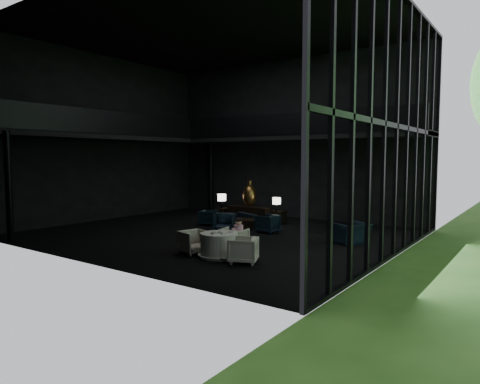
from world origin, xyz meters
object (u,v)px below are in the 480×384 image
Objects in this scene: dining_chair_west at (194,240)px; lounge_armchair_east at (268,222)px; bronze_urn at (250,195)px; coffee_table at (244,224)px; side_table_left at (224,213)px; lounge_armchair_south at (225,221)px; table_lamp_left at (222,198)px; sofa at (252,218)px; dining_table at (219,247)px; window_armchair at (351,229)px; console at (249,214)px; dining_chair_north at (233,238)px; side_table_right at (279,217)px; child at (238,228)px; table_lamp_right at (277,201)px; lounge_armchair_west at (208,217)px; dining_chair_east at (243,248)px.

lounge_armchair_east is at bearing 18.22° from dining_chair_west.
coffee_table is (1.11, -2.03, -1.03)m from bronze_urn.
bronze_urn reaches higher than side_table_left.
lounge_armchair_south is (2.57, -3.24, 0.21)m from side_table_left.
table_lamp_left is 0.42× the size of sofa.
window_armchair is at bearing 60.14° from dining_table.
sofa is (2.41, -0.84, -0.70)m from table_lamp_left.
dining_chair_north is at bearing -59.75° from console.
side_table_right is at bearing -103.01° from sofa.
dining_table is at bearing 0.25° from window_armchair.
child is (2.01, -5.99, 0.48)m from side_table_right.
table_lamp_right is 6.16m from dining_chair_north.
window_armchair is at bearing -136.89° from dining_chair_north.
table_lamp_left is 0.79× the size of coffee_table.
sofa is 1.87× the size of coffee_table.
dining_chair_west is (2.58, -6.84, 0.08)m from console.
side_table_left is 8.07m from window_armchair.
console is 7.31m from dining_chair_west.
dining_table is (1.96, -6.72, -0.72)m from table_lamp_right.
child is (2.65, -2.70, 0.31)m from lounge_armchair_south.
side_table_left is 0.73× the size of lounge_armchair_west.
dining_chair_north is 1.05× the size of dining_chair_east.
child is (3.61, -5.85, 0.43)m from console.
dining_chair_west is (1.47, -4.91, 0.23)m from coffee_table.
table_lamp_left is at bearing -48.05° from child.
dining_table reaches higher than side_table_right.
table_lamp_right is (3.20, -0.00, 0.02)m from table_lamp_left.
side_table_right is at bearing 3.38° from table_lamp_left.
dining_chair_north reaches higher than coffee_table.
dining_chair_west is (-1.97, 0.07, -0.00)m from dining_chair_east.
dining_chair_east is 1.97m from dining_chair_west.
table_lamp_left is 3.40m from coffee_table.
coffee_table is at bearing -104.57° from table_lamp_right.
bronze_urn reaches higher than window_armchair.
child reaches higher than lounge_armchair_west.
bronze_urn is 0.96× the size of dining_table.
dining_table is 1.53× the size of dining_chair_west.
side_table_left is at bearing -48.71° from child.
console is 1.87× the size of window_armchair.
side_table_right is 0.51× the size of window_armchair.
sofa is 5.71m from child.
lounge_armchair_west is at bearing -67.90° from table_lamp_left.
dining_chair_north is 1.06× the size of dining_chair_west.
lounge_armchair_west is 3.23m from lounge_armchair_east.
dining_chair_east is (4.55, -7.00, -0.80)m from bronze_urn.
sofa is 7.09m from dining_chair_east.
lounge_armchair_east is at bearing -69.80° from side_table_right.
bronze_urn is 6.95m from dining_chair_north.
coffee_table is at bearing -69.56° from dining_chair_north.
coffee_table is (0.14, 1.22, -0.27)m from lounge_armchair_south.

